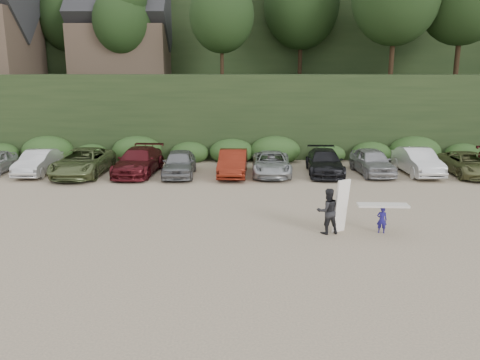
{
  "coord_description": "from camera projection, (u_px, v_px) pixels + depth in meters",
  "views": [
    {
      "loc": [
        -1.25,
        -18.16,
        6.23
      ],
      "look_at": [
        -1.53,
        3.0,
        1.3
      ],
      "focal_mm": 35.0,
      "sensor_mm": 36.0,
      "label": 1
    }
  ],
  "objects": [
    {
      "name": "parked_cars",
      "position": [
        296.0,
        163.0,
        28.69
      ],
      "size": [
        39.62,
        6.14,
        1.64
      ],
      "color": "#A6A6AB",
      "rests_on": "ground"
    },
    {
      "name": "adult_surfer",
      "position": [
        329.0,
        211.0,
        18.24
      ],
      "size": [
        1.39,
        0.87,
        2.15
      ],
      "color": "black",
      "rests_on": "ground"
    },
    {
      "name": "ground",
      "position": [
        276.0,
        228.0,
        19.08
      ],
      "size": [
        120.0,
        120.0,
        0.0
      ],
      "primitive_type": "plane",
      "color": "tan",
      "rests_on": "ground"
    },
    {
      "name": "hillside_backdrop",
      "position": [
        255.0,
        25.0,
        51.53
      ],
      "size": [
        90.0,
        41.5,
        28.0
      ],
      "color": "black",
      "rests_on": "ground"
    },
    {
      "name": "child_surfer",
      "position": [
        382.0,
        213.0,
        18.3
      ],
      "size": [
        1.98,
        0.61,
        1.18
      ],
      "color": "navy",
      "rests_on": "ground"
    }
  ]
}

